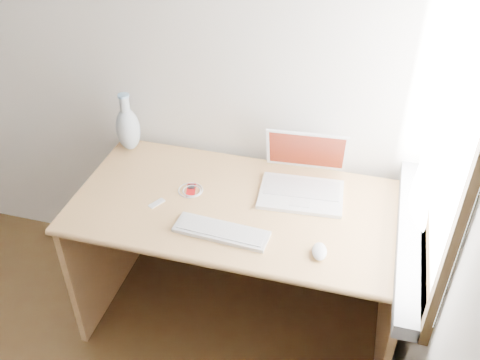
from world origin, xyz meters
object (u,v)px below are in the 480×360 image
(laptop, at_px, (304,179))
(external_keyboard, at_px, (221,231))
(desk, at_px, (244,229))
(vase, at_px, (128,128))

(laptop, height_order, external_keyboard, laptop)
(external_keyboard, bearing_deg, laptop, 57.76)
(laptop, xyz_separation_m, external_keyboard, (-0.26, -0.36, -0.05))
(desk, bearing_deg, laptop, 20.04)
(desk, height_order, vase, vase)
(laptop, distance_m, external_keyboard, 0.45)
(laptop, bearing_deg, desk, -164.51)
(laptop, relative_size, external_keyboard, 0.97)
(desk, distance_m, external_keyboard, 0.36)
(desk, height_order, external_keyboard, external_keyboard)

